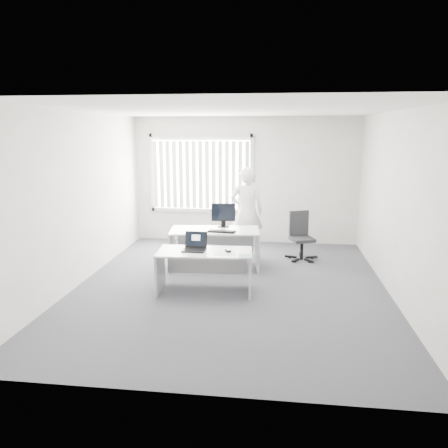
# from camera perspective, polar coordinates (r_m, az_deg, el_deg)

# --- Properties ---
(ground) EXTENTS (6.00, 6.00, 0.00)m
(ground) POSITION_cam_1_polar(r_m,az_deg,el_deg) (7.20, 0.88, -8.18)
(ground) COLOR #56555D
(ground) RESTS_ON ground
(wall_back) EXTENTS (5.00, 0.02, 2.80)m
(wall_back) POSITION_cam_1_polar(r_m,az_deg,el_deg) (9.80, 2.82, 5.69)
(wall_back) COLOR silver
(wall_back) RESTS_ON ground
(wall_front) EXTENTS (5.00, 0.02, 2.80)m
(wall_front) POSITION_cam_1_polar(r_m,az_deg,el_deg) (3.94, -3.81, -4.15)
(wall_front) COLOR silver
(wall_front) RESTS_ON ground
(wall_left) EXTENTS (0.02, 6.00, 2.80)m
(wall_left) POSITION_cam_1_polar(r_m,az_deg,el_deg) (7.53, -18.38, 3.11)
(wall_left) COLOR silver
(wall_left) RESTS_ON ground
(wall_right) EXTENTS (0.02, 6.00, 2.80)m
(wall_right) POSITION_cam_1_polar(r_m,az_deg,el_deg) (7.03, 21.63, 2.26)
(wall_right) COLOR silver
(wall_right) RESTS_ON ground
(ceiling) EXTENTS (5.00, 6.00, 0.02)m
(ceiling) POSITION_cam_1_polar(r_m,az_deg,el_deg) (6.76, 0.96, 14.67)
(ceiling) COLOR white
(ceiling) RESTS_ON wall_back
(window) EXTENTS (2.32, 0.06, 1.76)m
(window) POSITION_cam_1_polar(r_m,az_deg,el_deg) (9.87, -3.02, 6.61)
(window) COLOR beige
(window) RESTS_ON wall_back
(blinds) EXTENTS (2.20, 0.10, 1.50)m
(blinds) POSITION_cam_1_polar(r_m,az_deg,el_deg) (9.82, -3.08, 6.40)
(blinds) COLOR white
(blinds) RESTS_ON wall_back
(desk_near) EXTENTS (1.49, 0.76, 0.67)m
(desk_near) POSITION_cam_1_polar(r_m,az_deg,el_deg) (6.84, -2.54, -5.05)
(desk_near) COLOR silver
(desk_near) RESTS_ON ground
(desk_far) EXTENTS (1.68, 0.92, 0.73)m
(desk_far) POSITION_cam_1_polar(r_m,az_deg,el_deg) (7.98, -1.20, -2.17)
(desk_far) COLOR silver
(desk_far) RESTS_ON ground
(office_chair) EXTENTS (0.69, 0.69, 0.95)m
(office_chair) POSITION_cam_1_polar(r_m,az_deg,el_deg) (8.74, 10.02, -2.66)
(office_chair) COLOR black
(office_chair) RESTS_ON ground
(person) EXTENTS (0.69, 0.49, 1.80)m
(person) POSITION_cam_1_polar(r_m,az_deg,el_deg) (8.76, 2.98, 1.60)
(person) COLOR white
(person) RESTS_ON ground
(laptop) EXTENTS (0.37, 0.33, 0.28)m
(laptop) POSITION_cam_1_polar(r_m,az_deg,el_deg) (6.77, -3.96, -2.41)
(laptop) COLOR black
(laptop) RESTS_ON desk_near
(paper_sheet) EXTENTS (0.33, 0.25, 0.00)m
(paper_sheet) POSITION_cam_1_polar(r_m,az_deg,el_deg) (6.63, 0.28, -3.93)
(paper_sheet) COLOR white
(paper_sheet) RESTS_ON desk_near
(mouse) EXTENTS (0.11, 0.13, 0.05)m
(mouse) POSITION_cam_1_polar(r_m,az_deg,el_deg) (6.73, 0.53, -3.45)
(mouse) COLOR #ADADB0
(mouse) RESTS_ON paper_sheet
(booklet) EXTENTS (0.19, 0.25, 0.01)m
(booklet) POSITION_cam_1_polar(r_m,az_deg,el_deg) (6.49, 2.72, -4.24)
(booklet) COLOR silver
(booklet) RESTS_ON desk_near
(keyboard) EXTENTS (0.50, 0.23, 0.02)m
(keyboard) POSITION_cam_1_polar(r_m,az_deg,el_deg) (7.74, -0.31, -0.99)
(keyboard) COLOR black
(keyboard) RESTS_ON desk_far
(monitor) EXTENTS (0.45, 0.16, 0.45)m
(monitor) POSITION_cam_1_polar(r_m,az_deg,el_deg) (8.11, -0.08, 1.16)
(monitor) COLOR black
(monitor) RESTS_ON desk_far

